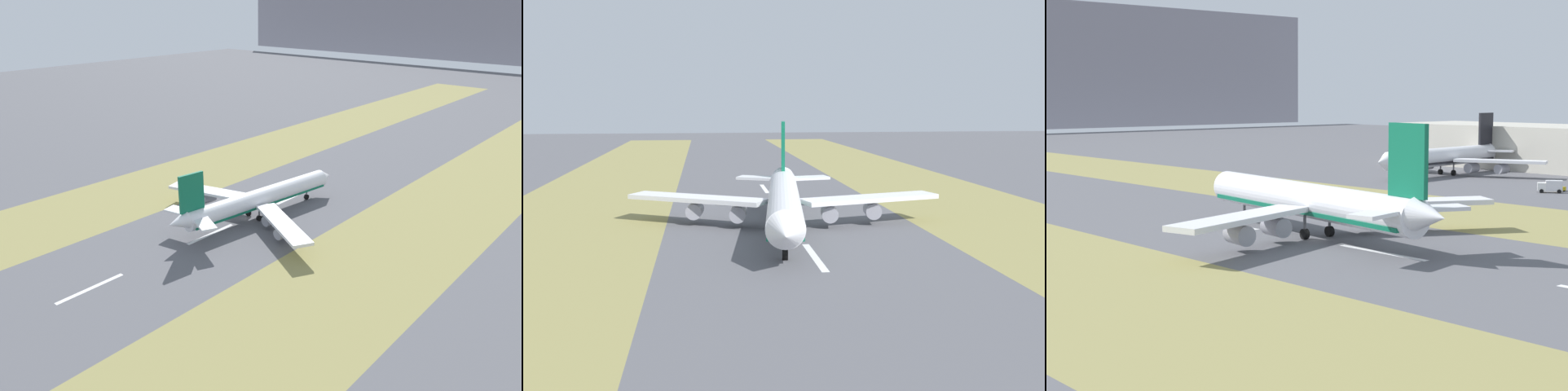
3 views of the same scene
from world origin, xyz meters
The scene contains 7 objects.
ground_plane centered at (0.00, 0.00, 0.00)m, with size 800.00×800.00×0.00m, color #56565B.
grass_median_west centered at (-45.00, 0.00, 0.00)m, with size 40.00×600.00×0.01m, color olive.
grass_median_east centered at (45.00, 0.00, 0.00)m, with size 40.00×600.00×0.01m, color olive.
centreline_dash_near centered at (0.00, -55.26, 0.01)m, with size 1.20×18.00×0.01m, color silver.
centreline_dash_mid centered at (0.00, -15.26, 0.01)m, with size 1.20×18.00×0.01m, color silver.
centreline_dash_far centered at (0.00, 24.74, 0.01)m, with size 1.20×18.00×0.01m, color silver.
airplane_main_jet centered at (2.06, 2.85, 6.02)m, with size 63.64×67.16×20.20m.
Camera 2 is at (17.37, 117.93, 24.20)m, focal length 42.00 mm.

